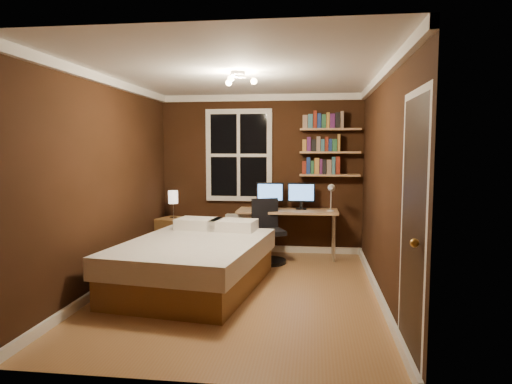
# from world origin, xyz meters

# --- Properties ---
(floor) EXTENTS (4.20, 4.20, 0.00)m
(floor) POSITION_xyz_m (0.00, 0.00, 0.00)
(floor) COLOR #98673D
(floor) RESTS_ON ground
(wall_back) EXTENTS (3.20, 0.04, 2.50)m
(wall_back) POSITION_xyz_m (0.00, 2.10, 1.25)
(wall_back) COLOR black
(wall_back) RESTS_ON ground
(wall_left) EXTENTS (0.04, 4.20, 2.50)m
(wall_left) POSITION_xyz_m (-1.60, 0.00, 1.25)
(wall_left) COLOR black
(wall_left) RESTS_ON ground
(wall_right) EXTENTS (0.04, 4.20, 2.50)m
(wall_right) POSITION_xyz_m (1.60, 0.00, 1.25)
(wall_right) COLOR black
(wall_right) RESTS_ON ground
(ceiling) EXTENTS (3.20, 4.20, 0.02)m
(ceiling) POSITION_xyz_m (0.00, 0.00, 2.50)
(ceiling) COLOR white
(ceiling) RESTS_ON wall_back
(window) EXTENTS (1.06, 0.06, 1.46)m
(window) POSITION_xyz_m (-0.35, 2.06, 1.55)
(window) COLOR silver
(window) RESTS_ON wall_back
(door) EXTENTS (0.03, 0.82, 2.05)m
(door) POSITION_xyz_m (1.59, -1.55, 1.02)
(door) COLOR black
(door) RESTS_ON ground
(door_knob) EXTENTS (0.06, 0.06, 0.06)m
(door_knob) POSITION_xyz_m (1.55, -1.85, 1.00)
(door_knob) COLOR gold
(door_knob) RESTS_ON door
(ceiling_fixture) EXTENTS (0.44, 0.44, 0.18)m
(ceiling_fixture) POSITION_xyz_m (0.00, -0.10, 2.40)
(ceiling_fixture) COLOR beige
(ceiling_fixture) RESTS_ON ceiling
(bookshelf_lower) EXTENTS (0.92, 0.22, 0.03)m
(bookshelf_lower) POSITION_xyz_m (1.08, 1.98, 1.25)
(bookshelf_lower) COLOR tan
(bookshelf_lower) RESTS_ON wall_back
(books_row_lower) EXTENTS (0.54, 0.16, 0.23)m
(books_row_lower) POSITION_xyz_m (1.08, 1.98, 1.38)
(books_row_lower) COLOR maroon
(books_row_lower) RESTS_ON bookshelf_lower
(bookshelf_middle) EXTENTS (0.92, 0.22, 0.03)m
(bookshelf_middle) POSITION_xyz_m (1.08, 1.98, 1.60)
(bookshelf_middle) COLOR tan
(bookshelf_middle) RESTS_ON wall_back
(books_row_middle) EXTENTS (0.54, 0.16, 0.23)m
(books_row_middle) POSITION_xyz_m (1.08, 1.98, 1.73)
(books_row_middle) COLOR navy
(books_row_middle) RESTS_ON bookshelf_middle
(bookshelf_upper) EXTENTS (0.92, 0.22, 0.03)m
(bookshelf_upper) POSITION_xyz_m (1.08, 1.98, 1.95)
(bookshelf_upper) COLOR tan
(bookshelf_upper) RESTS_ON wall_back
(books_row_upper) EXTENTS (0.54, 0.16, 0.23)m
(books_row_upper) POSITION_xyz_m (1.08, 1.98, 2.08)
(books_row_upper) COLOR #295F39
(books_row_upper) RESTS_ON bookshelf_upper
(bed) EXTENTS (1.78, 2.28, 0.71)m
(bed) POSITION_xyz_m (-0.56, 0.08, 0.30)
(bed) COLOR brown
(bed) RESTS_ON ground
(nightstand) EXTENTS (0.58, 0.58, 0.57)m
(nightstand) POSITION_xyz_m (-1.34, 1.72, 0.28)
(nightstand) COLOR brown
(nightstand) RESTS_ON ground
(bedside_lamp) EXTENTS (0.15, 0.15, 0.44)m
(bedside_lamp) POSITION_xyz_m (-1.34, 1.72, 0.79)
(bedside_lamp) COLOR white
(bedside_lamp) RESTS_ON nightstand
(radiator) EXTENTS (0.41, 0.14, 0.61)m
(radiator) POSITION_xyz_m (-0.35, 1.99, 0.31)
(radiator) COLOR silver
(radiator) RESTS_ON ground
(desk) EXTENTS (1.52, 0.57, 0.72)m
(desk) POSITION_xyz_m (0.45, 1.79, 0.66)
(desk) COLOR tan
(desk) RESTS_ON ground
(monitor_left) EXTENTS (0.43, 0.12, 0.41)m
(monitor_left) POSITION_xyz_m (0.17, 1.87, 0.93)
(monitor_left) COLOR black
(monitor_left) RESTS_ON desk
(monitor_right) EXTENTS (0.43, 0.12, 0.41)m
(monitor_right) POSITION_xyz_m (0.65, 1.87, 0.93)
(monitor_right) COLOR black
(monitor_right) RESTS_ON desk
(desk_lamp) EXTENTS (0.14, 0.32, 0.44)m
(desk_lamp) POSITION_xyz_m (1.10, 1.62, 0.94)
(desk_lamp) COLOR silver
(desk_lamp) RESTS_ON desk
(office_chair) EXTENTS (0.55, 0.55, 0.93)m
(office_chair) POSITION_xyz_m (0.18, 1.38, 0.34)
(office_chair) COLOR black
(office_chair) RESTS_ON ground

